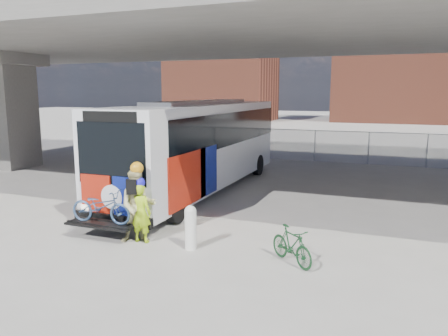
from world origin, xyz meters
The scene contains 9 objects.
ground centered at (0.00, 0.00, 0.00)m, with size 160.00×160.00×0.00m, color #9E9991.
bus centered at (-2.00, 2.48, 2.11)m, with size 2.67×12.93×3.69m.
overpass centered at (0.00, 4.00, 6.54)m, with size 40.00×16.00×7.95m.
chainlink_fence centered at (0.00, 12.00, 1.42)m, with size 30.00×0.06×30.00m.
brick_buildings centered at (1.23, 48.23, 5.42)m, with size 54.00×22.00×12.00m.
bollard centered at (0.58, -3.84, 0.62)m, with size 0.30×0.30×1.17m.
cyclist_hivis centered at (-0.90, -3.84, 0.86)m, with size 0.61×0.41×1.79m.
cyclist_tan centered at (-0.98, -3.84, 1.04)m, with size 1.23×1.17×2.21m.
bike_parked centered at (3.23, -3.84, 0.45)m, with size 0.42×1.50×0.90m, color #15421F.
Camera 1 is at (5.35, -13.59, 4.03)m, focal length 35.00 mm.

